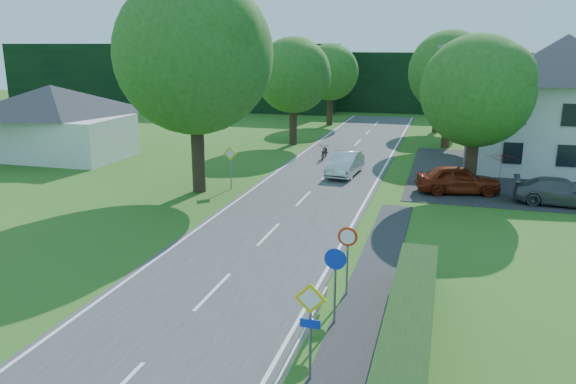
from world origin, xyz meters
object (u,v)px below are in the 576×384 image
(streetlight, at_px, (466,108))
(motorcycle, at_px, (325,151))
(moving_car, at_px, (345,164))
(parked_car_red, at_px, (458,179))
(parked_car_grey, at_px, (561,192))
(parasol, at_px, (500,169))

(streetlight, bearing_deg, motorcycle, 152.95)
(moving_car, distance_m, parked_car_red, 7.25)
(moving_car, bearing_deg, parked_car_grey, -12.78)
(parked_car_grey, bearing_deg, motorcycle, 64.19)
(moving_car, bearing_deg, motorcycle, 120.89)
(streetlight, height_order, parked_car_red, streetlight)
(motorcycle, bearing_deg, moving_car, -66.89)
(parasol, bearing_deg, parked_car_red, -131.83)
(parasol, bearing_deg, moving_car, 179.91)
(motorcycle, height_order, parked_car_grey, parked_car_grey)
(motorcycle, distance_m, parasol, 12.34)
(streetlight, xyz_separation_m, parked_car_red, (-0.20, -2.54, -3.66))
(streetlight, height_order, parked_car_grey, streetlight)
(parasol, bearing_deg, motorcycle, 157.94)
(moving_car, xyz_separation_m, parasol, (9.11, -0.02, 0.20))
(moving_car, bearing_deg, parasol, 4.17)
(moving_car, distance_m, parasol, 9.12)
(parked_car_red, bearing_deg, parked_car_grey, -112.31)
(parked_car_red, bearing_deg, moving_car, 56.97)
(motorcycle, bearing_deg, streetlight, -30.57)
(streetlight, distance_m, parked_car_grey, 7.06)
(streetlight, relative_size, parasol, 3.91)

